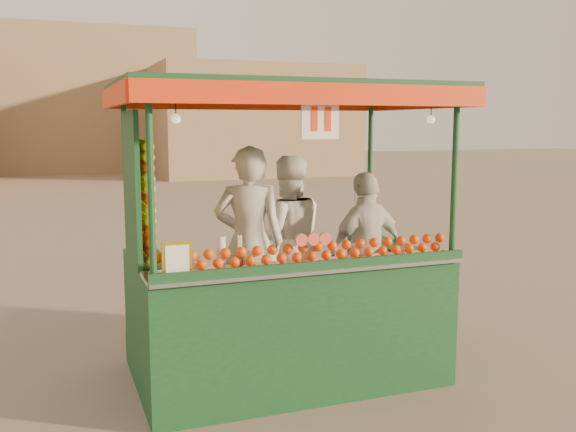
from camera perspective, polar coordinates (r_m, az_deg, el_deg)
name	(u,v)px	position (r m, az deg, el deg)	size (l,w,h in m)	color
ground	(303,373)	(6.33, 1.32, -13.71)	(90.00, 90.00, 0.00)	#756553
building_right	(252,121)	(30.85, -3.22, 8.38)	(9.00, 6.00, 5.00)	#8F6D51
building_center	(47,101)	(35.47, -20.49, 9.46)	(14.00, 7.00, 7.00)	#8F6D51
juice_cart	(280,287)	(5.93, -0.73, -6.27)	(2.98, 1.93, 2.71)	#103B1B
vendor_left	(249,242)	(6.18, -3.45, -2.33)	(0.78, 0.63, 1.84)	beige
vendor_middle	(287,239)	(6.68, -0.09, -2.03)	(0.91, 0.75, 1.72)	white
vendor_right	(366,250)	(6.50, 6.94, -3.03)	(0.99, 0.60, 1.57)	beige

